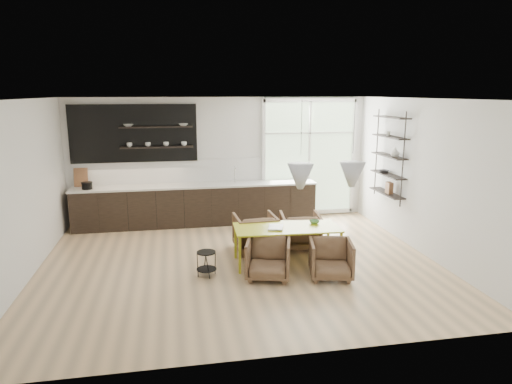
# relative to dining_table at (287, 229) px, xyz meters

# --- Properties ---
(room) EXTENTS (7.02, 6.01, 2.91)m
(room) POSITION_rel_dining_table_xyz_m (-0.25, 1.22, 0.83)
(room) COLOR #DEB786
(room) RESTS_ON ground
(kitchen_run) EXTENTS (5.54, 0.69, 2.75)m
(kitchen_run) POSITION_rel_dining_table_xyz_m (-1.52, 2.81, -0.03)
(kitchen_run) COLOR black
(kitchen_run) RESTS_ON ground
(right_shelving) EXTENTS (0.26, 1.22, 1.90)m
(right_shelving) POSITION_rel_dining_table_xyz_m (2.53, 1.29, 1.02)
(right_shelving) COLOR black
(right_shelving) RESTS_ON ground
(dining_table) EXTENTS (1.88, 0.90, 0.67)m
(dining_table) POSITION_rel_dining_table_xyz_m (0.00, 0.00, 0.00)
(dining_table) COLOR gold
(dining_table) RESTS_ON ground
(armchair_back_left) EXTENTS (0.81, 0.83, 0.72)m
(armchair_back_left) POSITION_rel_dining_table_xyz_m (-0.43, 0.75, -0.27)
(armchair_back_left) COLOR brown
(armchair_back_left) RESTS_ON ground
(armchair_back_right) EXTENTS (0.84, 0.86, 0.70)m
(armchair_back_right) POSITION_rel_dining_table_xyz_m (0.46, 0.75, -0.28)
(armchair_back_right) COLOR brown
(armchair_back_right) RESTS_ON ground
(armchair_front_left) EXTENTS (0.88, 0.89, 0.66)m
(armchair_front_left) POSITION_rel_dining_table_xyz_m (-0.46, -0.59, -0.30)
(armchair_front_left) COLOR brown
(armchair_front_left) RESTS_ON ground
(armchair_front_right) EXTENTS (0.81, 0.83, 0.64)m
(armchair_front_right) POSITION_rel_dining_table_xyz_m (0.56, -0.78, -0.31)
(armchair_front_right) COLOR brown
(armchair_front_right) RESTS_ON ground
(wire_stool) EXTENTS (0.33, 0.33, 0.42)m
(wire_stool) POSITION_rel_dining_table_xyz_m (-1.46, -0.33, -0.36)
(wire_stool) COLOR black
(wire_stool) RESTS_ON ground
(table_book) EXTENTS (0.34, 0.40, 0.03)m
(table_book) POSITION_rel_dining_table_xyz_m (-0.34, -0.01, 0.06)
(table_book) COLOR white
(table_book) RESTS_ON dining_table
(table_bowl) EXTENTS (0.22, 0.22, 0.06)m
(table_bowl) POSITION_rel_dining_table_xyz_m (0.55, 0.13, 0.07)
(table_bowl) COLOR #568B50
(table_bowl) RESTS_ON dining_table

